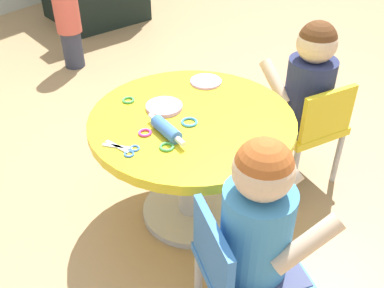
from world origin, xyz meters
The scene contains 15 objects.
ground_plane centered at (0.00, 0.00, 0.00)m, with size 10.00×10.00×0.00m, color tan.
craft_table centered at (0.00, 0.00, 0.37)m, with size 0.81×0.81×0.51m.
child_chair_left centered at (-0.35, -0.47, 0.31)m, with size 0.41×0.41×0.54m.
seated_child_left centered at (-0.31, -0.49, 0.53)m, with size 0.44×0.41×0.51m.
child_chair_right centered at (0.52, -0.27, 0.31)m, with size 0.39×0.39×0.54m.
seated_child_right centered at (0.54, -0.23, 0.53)m, with size 0.38×0.42×0.51m.
toddler_standing centered at (0.64, 1.59, 0.36)m, with size 0.17×0.17×0.67m.
rolling_pin centered at (-0.15, 0.00, 0.53)m, with size 0.09×0.23×0.05m.
craft_scissors centered at (-0.31, 0.05, 0.51)m, with size 0.08×0.14×0.01m.
playdough_blob_0 centered at (-0.02, 0.13, 0.52)m, with size 0.15×0.15×0.02m, color #CC99E5.
playdough_blob_1 centered at (0.26, 0.13, 0.51)m, with size 0.14×0.14×0.01m, color #CC99E5.
cookie_cutter_0 centered at (-0.21, -0.05, 0.51)m, with size 0.05×0.05×0.01m, color #4CB259.
cookie_cutter_1 centered at (-0.06, 0.28, 0.51)m, with size 0.05×0.05×0.01m, color #4CB259.
cookie_cutter_2 centered at (-0.04, -0.02, 0.51)m, with size 0.06×0.06×0.01m, color #3F99D8.
cookie_cutter_3 centered at (-0.19, 0.07, 0.51)m, with size 0.05×0.05×0.01m, color #D83FA5.
Camera 1 is at (-1.14, -0.91, 1.44)m, focal length 41.79 mm.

